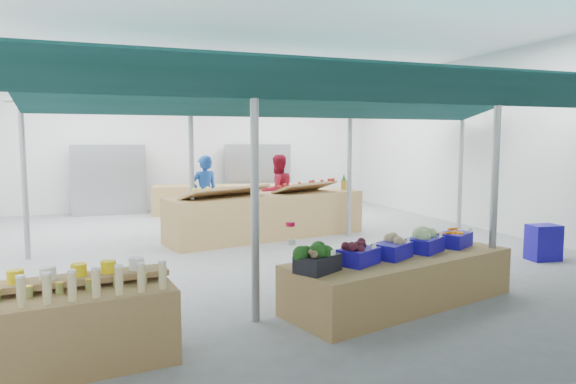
% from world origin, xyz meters
% --- Properties ---
extents(floor, '(13.00, 13.00, 0.00)m').
position_xyz_m(floor, '(0.00, 0.00, 0.00)').
color(floor, slate).
rests_on(floor, ground).
extents(hall, '(13.00, 13.00, 13.00)m').
position_xyz_m(hall, '(0.00, 1.44, 2.65)').
color(hall, silver).
rests_on(hall, ground).
extents(pole_grid, '(10.00, 4.60, 3.00)m').
position_xyz_m(pole_grid, '(0.75, -1.75, 1.81)').
color(pole_grid, gray).
rests_on(pole_grid, floor).
extents(awnings, '(9.50, 7.08, 0.30)m').
position_xyz_m(awnings, '(0.75, -1.75, 2.78)').
color(awnings, '#0B302D').
rests_on(awnings, pole_grid).
extents(back_shelving_left, '(2.00, 0.50, 2.00)m').
position_xyz_m(back_shelving_left, '(-2.50, 6.00, 1.00)').
color(back_shelving_left, '#B23F33').
rests_on(back_shelving_left, floor).
extents(back_shelving_right, '(2.00, 0.50, 2.00)m').
position_xyz_m(back_shelving_right, '(2.00, 6.00, 1.00)').
color(back_shelving_right, '#B23F33').
rests_on(back_shelving_right, floor).
extents(bottle_shelf, '(1.72, 1.20, 1.01)m').
position_xyz_m(bottle_shelf, '(-2.87, -4.62, 0.41)').
color(bottle_shelf, olive).
rests_on(bottle_shelf, floor).
extents(veg_counter, '(3.44, 1.90, 0.64)m').
position_xyz_m(veg_counter, '(1.00, -4.02, 0.32)').
color(veg_counter, olive).
rests_on(veg_counter, floor).
extents(fruit_counter, '(4.65, 2.03, 0.97)m').
position_xyz_m(fruit_counter, '(0.74, 0.97, 0.48)').
color(fruit_counter, olive).
rests_on(fruit_counter, floor).
extents(far_counter, '(4.77, 1.94, 0.84)m').
position_xyz_m(far_counter, '(0.96, 4.91, 0.42)').
color(far_counter, olive).
rests_on(far_counter, floor).
extents(crate_stack, '(0.58, 0.44, 0.64)m').
position_xyz_m(crate_stack, '(4.76, -2.77, 0.32)').
color(crate_stack, '#160D93').
rests_on(crate_stack, floor).
extents(vendor_left, '(0.74, 0.57, 1.81)m').
position_xyz_m(vendor_left, '(-0.46, 2.07, 0.90)').
color(vendor_left, '#18459F').
rests_on(vendor_left, floor).
extents(vendor_right, '(1.01, 0.86, 1.81)m').
position_xyz_m(vendor_right, '(1.34, 2.07, 0.90)').
color(vendor_right, maroon).
rests_on(vendor_right, floor).
extents(crate_broccoli, '(0.61, 0.55, 0.35)m').
position_xyz_m(crate_broccoli, '(-0.36, -4.39, 0.79)').
color(crate_broccoli, black).
rests_on(crate_broccoli, veg_counter).
extents(crate_beets, '(0.61, 0.55, 0.29)m').
position_xyz_m(crate_beets, '(0.25, -4.22, 0.77)').
color(crate_beets, '#160D93').
rests_on(crate_beets, veg_counter).
extents(crate_celeriac, '(0.61, 0.55, 0.31)m').
position_xyz_m(crate_celeriac, '(0.82, -4.07, 0.78)').
color(crate_celeriac, '#160D93').
rests_on(crate_celeriac, veg_counter).
extents(crate_cabbage, '(0.61, 0.55, 0.35)m').
position_xyz_m(crate_cabbage, '(1.44, -3.91, 0.79)').
color(crate_cabbage, '#160D93').
rests_on(crate_cabbage, veg_counter).
extents(crate_carrots, '(0.61, 0.55, 0.29)m').
position_xyz_m(crate_carrots, '(2.05, -3.74, 0.75)').
color(crate_carrots, '#160D93').
rests_on(crate_carrots, veg_counter).
extents(sparrow, '(0.12, 0.09, 0.11)m').
position_xyz_m(sparrow, '(-0.48, -4.53, 0.88)').
color(sparrow, brown).
rests_on(sparrow, crate_broccoli).
extents(pole_ribbon, '(0.12, 0.12, 0.28)m').
position_xyz_m(pole_ribbon, '(-0.46, -3.75, 1.08)').
color(pole_ribbon, red).
rests_on(pole_ribbon, pole_grid).
extents(apple_heap_yellow, '(2.02, 1.44, 0.27)m').
position_xyz_m(apple_heap_yellow, '(-0.29, 0.63, 1.13)').
color(apple_heap_yellow, '#997247').
rests_on(apple_heap_yellow, fruit_counter).
extents(apple_heap_red, '(1.66, 1.27, 0.27)m').
position_xyz_m(apple_heap_red, '(1.66, 1.06, 1.13)').
color(apple_heap_red, '#997247').
rests_on(apple_heap_red, fruit_counter).
extents(pineapple, '(0.14, 0.14, 0.39)m').
position_xyz_m(pineapple, '(2.76, 1.31, 1.15)').
color(pineapple, '#8C6019').
rests_on(pineapple, fruit_counter).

